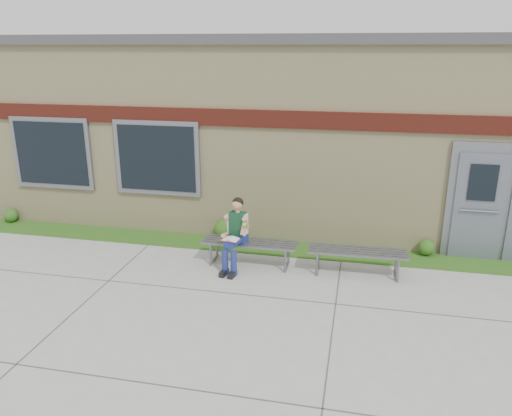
# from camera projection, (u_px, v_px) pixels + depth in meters

# --- Properties ---
(ground) EXTENTS (80.00, 80.00, 0.00)m
(ground) POSITION_uv_depth(u_px,v_px,m) (269.00, 313.00, 7.79)
(ground) COLOR #9E9E99
(ground) RESTS_ON ground
(grass_strip) EXTENTS (16.00, 0.80, 0.02)m
(grass_strip) POSITION_uv_depth(u_px,v_px,m) (293.00, 249.00, 10.21)
(grass_strip) COLOR #2A4C14
(grass_strip) RESTS_ON ground
(school_building) EXTENTS (16.20, 6.22, 4.20)m
(school_building) POSITION_uv_depth(u_px,v_px,m) (313.00, 123.00, 12.71)
(school_building) COLOR beige
(school_building) RESTS_ON ground
(bench_left) EXTENTS (1.79, 0.51, 0.46)m
(bench_left) POSITION_uv_depth(u_px,v_px,m) (250.00, 247.00, 9.43)
(bench_left) COLOR slate
(bench_left) RESTS_ON ground
(bench_right) EXTENTS (1.79, 0.54, 0.46)m
(bench_right) POSITION_uv_depth(u_px,v_px,m) (357.00, 256.00, 9.03)
(bench_right) COLOR slate
(bench_right) RESTS_ON ground
(girl) EXTENTS (0.47, 0.82, 1.34)m
(girl) POSITION_uv_depth(u_px,v_px,m) (235.00, 232.00, 9.18)
(girl) COLOR navy
(girl) RESTS_ON ground
(shrub_west) EXTENTS (0.32, 0.32, 0.32)m
(shrub_west) POSITION_uv_depth(u_px,v_px,m) (11.00, 215.00, 11.73)
(shrub_west) COLOR #2A4C14
(shrub_west) RESTS_ON grass_strip
(shrub_mid) EXTENTS (0.44, 0.44, 0.44)m
(shrub_mid) POSITION_uv_depth(u_px,v_px,m) (224.00, 229.00, 10.67)
(shrub_mid) COLOR #2A4C14
(shrub_mid) RESTS_ON grass_strip
(shrub_east) EXTENTS (0.32, 0.32, 0.32)m
(shrub_east) POSITION_uv_depth(u_px,v_px,m) (426.00, 247.00, 9.86)
(shrub_east) COLOR #2A4C14
(shrub_east) RESTS_ON grass_strip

